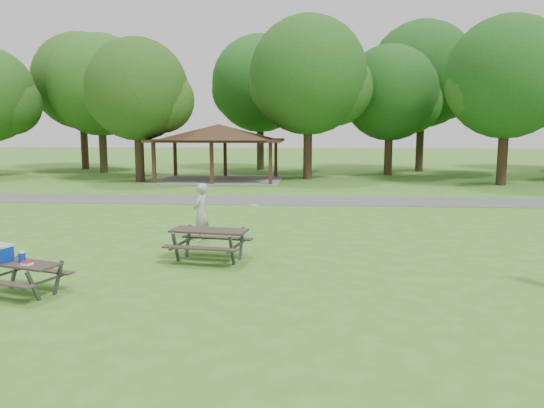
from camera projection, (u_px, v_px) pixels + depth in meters
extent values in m
plane|color=#3B7220|center=(216.00, 285.00, 12.13)|extent=(160.00, 160.00, 0.00)
cube|color=#4D4D4F|center=(266.00, 200.00, 25.95)|extent=(120.00, 3.20, 0.02)
cube|color=#322012|center=(154.00, 163.00, 33.50)|extent=(0.22, 0.22, 2.60)
cube|color=#331C12|center=(175.00, 158.00, 38.83)|extent=(0.22, 0.22, 2.60)
cube|color=#372014|center=(212.00, 164.00, 33.25)|extent=(0.22, 0.22, 2.60)
cube|color=#311E12|center=(225.00, 158.00, 38.58)|extent=(0.22, 0.22, 2.60)
cube|color=#342113|center=(270.00, 164.00, 32.99)|extent=(0.22, 0.22, 2.60)
cube|color=#3C2115|center=(276.00, 159.00, 38.32)|extent=(0.22, 0.22, 2.60)
cube|color=#311B13|center=(219.00, 140.00, 35.71)|extent=(8.60, 6.60, 0.16)
pyramid|color=#342115|center=(219.00, 132.00, 35.63)|extent=(7.01, 7.01, 1.00)
cube|color=gray|center=(219.00, 180.00, 36.10)|extent=(8.40, 6.40, 0.03)
sphere|color=#194012|center=(10.00, 104.00, 38.18)|extent=(4.42, 4.42, 4.42)
cylinder|color=#322416|center=(103.00, 148.00, 41.44)|extent=(0.60, 0.60, 3.85)
sphere|color=#1E4D16|center=(100.00, 85.00, 40.74)|extent=(7.80, 7.80, 7.80)
sphere|color=#194914|center=(124.00, 95.00, 41.03)|extent=(5.07, 5.07, 5.07)
sphere|color=#1B4012|center=(80.00, 93.00, 40.73)|extent=(4.68, 4.68, 4.68)
cylinder|color=black|center=(140.00, 155.00, 34.71)|extent=(0.60, 0.60, 3.50)
sphere|color=#1C4313|center=(137.00, 89.00, 34.10)|extent=(6.60, 6.60, 6.60)
sphere|color=#204D16|center=(161.00, 100.00, 34.39)|extent=(4.29, 4.29, 4.29)
sphere|color=#1D4212|center=(116.00, 97.00, 34.06)|extent=(3.96, 3.96, 3.96)
cylinder|color=#311E16|center=(308.00, 150.00, 36.38)|extent=(0.60, 0.60, 4.02)
sphere|color=#184614|center=(308.00, 75.00, 35.66)|extent=(8.00, 8.00, 8.00)
sphere|color=#1C4A15|center=(335.00, 88.00, 35.95)|extent=(5.20, 5.20, 5.20)
sphere|color=#1F4814|center=(284.00, 84.00, 35.66)|extent=(4.80, 4.80, 4.80)
cylinder|color=#311F15|center=(388.00, 152.00, 39.47)|extent=(0.60, 0.60, 3.43)
sphere|color=#134012|center=(390.00, 93.00, 38.84)|extent=(7.00, 7.00, 7.00)
sphere|color=#174E16|center=(411.00, 103.00, 39.13)|extent=(4.55, 4.55, 4.55)
sphere|color=#174513|center=(371.00, 100.00, 38.82)|extent=(4.20, 4.20, 4.20)
cylinder|color=black|center=(502.00, 155.00, 32.62)|extent=(0.60, 0.60, 3.78)
sphere|color=#124212|center=(507.00, 77.00, 31.94)|extent=(7.40, 7.40, 7.40)
sphere|color=#134414|center=(533.00, 90.00, 32.23)|extent=(4.81, 4.81, 4.81)
sphere|color=#1F4915|center=(483.00, 86.00, 31.93)|extent=(4.44, 4.44, 4.44)
cylinder|color=#311E15|center=(84.00, 143.00, 45.06)|extent=(0.60, 0.60, 4.38)
sphere|color=#1F4814|center=(81.00, 81.00, 44.31)|extent=(8.00, 8.00, 8.00)
sphere|color=#174112|center=(104.00, 91.00, 44.60)|extent=(5.20, 5.20, 5.20)
sphere|color=#1A4513|center=(62.00, 88.00, 44.31)|extent=(4.80, 4.80, 4.80)
cylinder|color=#322316|center=(260.00, 145.00, 44.55)|extent=(0.60, 0.60, 4.13)
sphere|color=#154A15|center=(260.00, 84.00, 43.81)|extent=(8.00, 8.00, 8.00)
sphere|color=#204B15|center=(282.00, 94.00, 44.10)|extent=(5.20, 5.20, 5.20)
sphere|color=#154413|center=(241.00, 91.00, 43.81)|extent=(4.80, 4.80, 4.80)
cylinder|color=black|center=(420.00, 143.00, 42.64)|extent=(0.60, 0.60, 4.55)
sphere|color=#124112|center=(423.00, 74.00, 41.85)|extent=(8.40, 8.40, 8.40)
sphere|color=#164814|center=(445.00, 85.00, 42.14)|extent=(5.46, 5.46, 5.46)
sphere|color=#134313|center=(401.00, 82.00, 41.86)|extent=(5.04, 5.04, 5.04)
cube|color=#2C2420|center=(22.00, 264.00, 11.38)|extent=(1.77, 1.13, 0.05)
cube|color=#2F2822|center=(2.00, 283.00, 10.92)|extent=(1.64, 0.74, 0.04)
cube|color=#312723|center=(43.00, 270.00, 11.92)|extent=(1.64, 0.74, 0.04)
cube|color=#414144|center=(15.00, 272.00, 11.98)|extent=(0.16, 0.35, 0.72)
cube|color=#434345|center=(2.00, 275.00, 11.66)|extent=(0.47, 1.29, 0.05)
cube|color=#424144|center=(33.00, 287.00, 10.88)|extent=(0.16, 0.35, 0.72)
cube|color=#38393B|center=(58.00, 278.00, 11.51)|extent=(0.16, 0.35, 0.72)
cube|color=#3E3E40|center=(46.00, 281.00, 11.19)|extent=(0.47, 1.29, 0.05)
cube|color=#0B2FAA|center=(1.00, 254.00, 11.45)|extent=(0.49, 0.42, 0.33)
cube|color=silver|center=(1.00, 246.00, 11.43)|extent=(0.52, 0.45, 0.05)
cylinder|color=silver|center=(0.00, 243.00, 11.42)|extent=(0.35, 0.14, 0.03)
cylinder|color=#0E26D3|center=(22.00, 257.00, 11.42)|extent=(0.19, 0.19, 0.20)
cylinder|color=white|center=(22.00, 252.00, 11.40)|extent=(0.14, 0.14, 0.05)
cube|color=white|center=(27.00, 264.00, 11.18)|extent=(0.23, 0.23, 0.06)
cube|color=#A51213|center=(27.00, 262.00, 11.17)|extent=(0.24, 0.24, 0.01)
cube|color=#2D2520|center=(209.00, 231.00, 14.22)|extent=(2.13, 1.12, 0.06)
cube|color=#2D2720|center=(200.00, 248.00, 13.63)|extent=(2.05, 0.62, 0.04)
cube|color=black|center=(217.00, 238.00, 14.91)|extent=(2.05, 0.62, 0.04)
cube|color=#424244|center=(176.00, 248.00, 14.05)|extent=(0.14, 0.43, 0.88)
cube|color=#3F3F42|center=(188.00, 241.00, 14.87)|extent=(0.14, 0.43, 0.88)
cube|color=#38383B|center=(182.00, 243.00, 14.45)|extent=(0.34, 1.64, 0.06)
cube|color=#3F3F42|center=(232.00, 251.00, 13.69)|extent=(0.14, 0.43, 0.88)
cube|color=#434346|center=(241.00, 244.00, 14.51)|extent=(0.14, 0.43, 0.88)
cube|color=#39383B|center=(237.00, 246.00, 14.10)|extent=(0.34, 1.64, 0.06)
cylinder|color=yellow|center=(254.00, 205.00, 15.68)|extent=(0.30, 0.30, 0.02)
imported|color=#A7A7A9|center=(201.00, 212.00, 16.68)|extent=(0.59, 0.75, 1.83)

